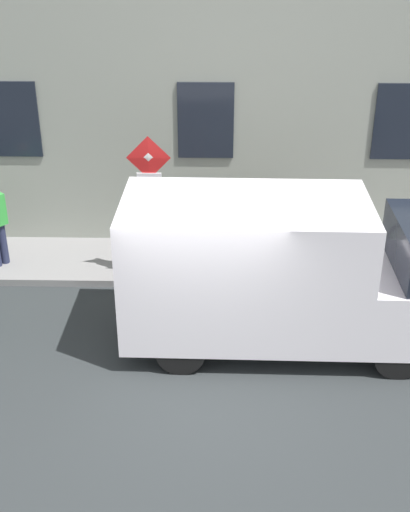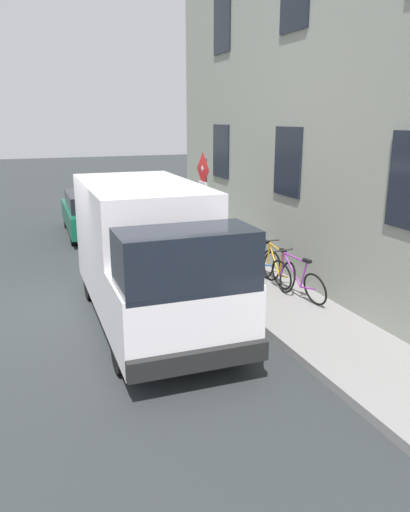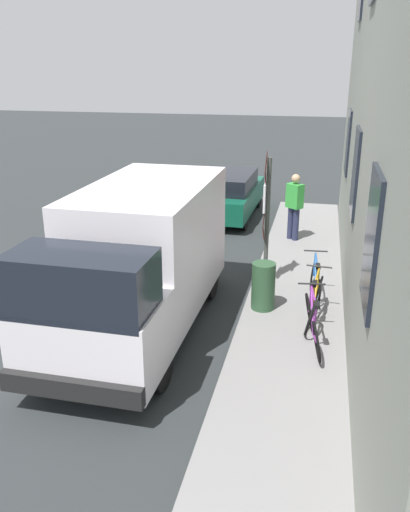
{
  "view_description": "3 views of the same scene",
  "coord_description": "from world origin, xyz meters",
  "px_view_note": "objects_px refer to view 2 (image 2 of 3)",
  "views": [
    {
      "loc": [
        -8.44,
        -0.27,
        6.48
      ],
      "look_at": [
        1.74,
        -0.05,
        1.16
      ],
      "focal_mm": 47.4,
      "sensor_mm": 36.0,
      "label": 1
    },
    {
      "loc": [
        -1.22,
        -9.77,
        3.66
      ],
      "look_at": [
        2.21,
        -0.75,
        0.98
      ],
      "focal_mm": 35.07,
      "sensor_mm": 36.0,
      "label": 2
    },
    {
      "loc": [
        3.87,
        -9.42,
        4.5
      ],
      "look_at": [
        1.88,
        -0.41,
        1.13
      ],
      "focal_mm": 37.26,
      "sensor_mm": 36.0,
      "label": 3
    }
  ],
  "objects_px": {
    "delivery_van": "(149,251)",
    "parked_hatchback": "(94,212)",
    "bicycle_purple": "(297,280)",
    "bicycle_blue": "(259,258)",
    "sign_post_stacked": "(203,201)",
    "bicycle_orange": "(277,268)",
    "litter_bin": "(231,265)",
    "pedestrian": "(181,209)"
  },
  "relations": [
    {
      "from": "bicycle_orange",
      "to": "litter_bin",
      "type": "distance_m",
      "value": 1.01
    },
    {
      "from": "sign_post_stacked",
      "to": "bicycle_orange",
      "type": "xyz_separation_m",
      "value": [
        1.1,
        -1.63,
        -1.28
      ]
    },
    {
      "from": "parked_hatchback",
      "to": "bicycle_orange",
      "type": "relative_size",
      "value": 2.35
    },
    {
      "from": "bicycle_purple",
      "to": "bicycle_blue",
      "type": "relative_size",
      "value": 1.0
    },
    {
      "from": "parked_hatchback",
      "to": "bicycle_orange",
      "type": "height_order",
      "value": "parked_hatchback"
    },
    {
      "from": "delivery_van",
      "to": "pedestrian",
      "type": "height_order",
      "value": "delivery_van"
    },
    {
      "from": "sign_post_stacked",
      "to": "parked_hatchback",
      "type": "height_order",
      "value": "sign_post_stacked"
    },
    {
      "from": "sign_post_stacked",
      "to": "bicycle_blue",
      "type": "height_order",
      "value": "sign_post_stacked"
    },
    {
      "from": "parked_hatchback",
      "to": "pedestrian",
      "type": "xyz_separation_m",
      "value": [
        2.19,
        -2.27,
        0.34
      ]
    },
    {
      "from": "bicycle_blue",
      "to": "litter_bin",
      "type": "height_order",
      "value": "litter_bin"
    },
    {
      "from": "sign_post_stacked",
      "to": "pedestrian",
      "type": "relative_size",
      "value": 1.54
    },
    {
      "from": "delivery_van",
      "to": "bicycle_blue",
      "type": "height_order",
      "value": "delivery_van"
    },
    {
      "from": "delivery_van",
      "to": "sign_post_stacked",
      "type": "bearing_deg",
      "value": 140.64
    },
    {
      "from": "bicycle_purple",
      "to": "parked_hatchback",
      "type": "bearing_deg",
      "value": 11.93
    },
    {
      "from": "delivery_van",
      "to": "bicycle_blue",
      "type": "relative_size",
      "value": 3.13
    },
    {
      "from": "bicycle_purple",
      "to": "pedestrian",
      "type": "bearing_deg",
      "value": -1.31
    },
    {
      "from": "parked_hatchback",
      "to": "litter_bin",
      "type": "xyz_separation_m",
      "value": [
        1.9,
        -6.6,
        -0.14
      ]
    },
    {
      "from": "pedestrian",
      "to": "litter_bin",
      "type": "relative_size",
      "value": 1.91
    },
    {
      "from": "bicycle_orange",
      "to": "delivery_van",
      "type": "bearing_deg",
      "value": 106.96
    },
    {
      "from": "sign_post_stacked",
      "to": "delivery_van",
      "type": "xyz_separation_m",
      "value": [
        -1.9,
        -2.25,
        -0.46
      ]
    },
    {
      "from": "sign_post_stacked",
      "to": "parked_hatchback",
      "type": "relative_size",
      "value": 0.66
    },
    {
      "from": "parked_hatchback",
      "to": "litter_bin",
      "type": "height_order",
      "value": "parked_hatchback"
    },
    {
      "from": "bicycle_orange",
      "to": "bicycle_blue",
      "type": "xyz_separation_m",
      "value": [
        -0.0,
        0.85,
        0.0
      ]
    },
    {
      "from": "delivery_van",
      "to": "parked_hatchback",
      "type": "xyz_separation_m",
      "value": [
        0.15,
        7.57,
        -0.6
      ]
    },
    {
      "from": "pedestrian",
      "to": "bicycle_blue",
      "type": "bearing_deg",
      "value": -130.84
    },
    {
      "from": "bicycle_purple",
      "to": "delivery_van",
      "type": "bearing_deg",
      "value": 77.64
    },
    {
      "from": "delivery_van",
      "to": "pedestrian",
      "type": "relative_size",
      "value": 3.11
    },
    {
      "from": "sign_post_stacked",
      "to": "bicycle_orange",
      "type": "bearing_deg",
      "value": -55.98
    },
    {
      "from": "litter_bin",
      "to": "delivery_van",
      "type": "bearing_deg",
      "value": -154.71
    },
    {
      "from": "sign_post_stacked",
      "to": "pedestrian",
      "type": "height_order",
      "value": "sign_post_stacked"
    },
    {
      "from": "delivery_van",
      "to": "bicycle_orange",
      "type": "distance_m",
      "value": 3.17
    },
    {
      "from": "bicycle_purple",
      "to": "bicycle_orange",
      "type": "xyz_separation_m",
      "value": [
        0.0,
        0.85,
        0.0
      ]
    },
    {
      "from": "delivery_van",
      "to": "litter_bin",
      "type": "relative_size",
      "value": 5.95
    },
    {
      "from": "bicycle_orange",
      "to": "litter_bin",
      "type": "relative_size",
      "value": 1.91
    },
    {
      "from": "bicycle_orange",
      "to": "litter_bin",
      "type": "height_order",
      "value": "litter_bin"
    },
    {
      "from": "delivery_van",
      "to": "litter_bin",
      "type": "height_order",
      "value": "delivery_van"
    },
    {
      "from": "parked_hatchback",
      "to": "pedestrian",
      "type": "relative_size",
      "value": 2.35
    },
    {
      "from": "pedestrian",
      "to": "bicycle_orange",
      "type": "bearing_deg",
      "value": -132.59
    },
    {
      "from": "parked_hatchback",
      "to": "bicycle_blue",
      "type": "height_order",
      "value": "parked_hatchback"
    },
    {
      "from": "litter_bin",
      "to": "pedestrian",
      "type": "bearing_deg",
      "value": 86.25
    },
    {
      "from": "delivery_van",
      "to": "bicycle_blue",
      "type": "xyz_separation_m",
      "value": [
        3.0,
        1.47,
        -0.82
      ]
    },
    {
      "from": "litter_bin",
      "to": "sign_post_stacked",
      "type": "bearing_deg",
      "value": 96.63
    }
  ]
}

